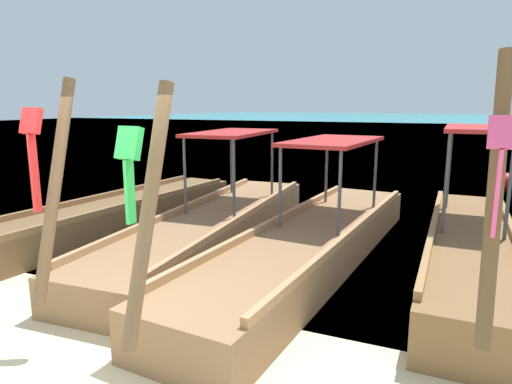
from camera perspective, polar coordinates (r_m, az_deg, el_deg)
name	(u,v)px	position (r m, az deg, el deg)	size (l,w,h in m)	color
sea_water	(430,123)	(64.43, 21.28, 8.23)	(120.00, 120.00, 0.00)	teal
longtail_boat_violet_ribbon	(104,219)	(8.98, -18.84, -3.23)	(1.76, 7.48, 2.82)	brown
longtail_boat_red_ribbon	(214,224)	(8.06, -5.35, -4.03)	(1.74, 7.49, 2.70)	olive
longtail_boat_green_ribbon	(312,243)	(6.95, 7.14, -6.40)	(1.89, 7.44, 2.61)	olive
longtail_boat_pink_ribbon	(470,248)	(7.25, 25.65, -6.50)	(1.20, 6.43, 2.86)	brown
mooring_buoy_near	(507,182)	(14.41, 29.34, 1.09)	(0.53, 0.53, 0.53)	red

